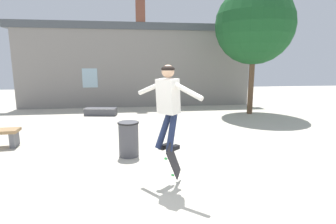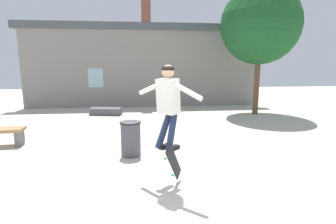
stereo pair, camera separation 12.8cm
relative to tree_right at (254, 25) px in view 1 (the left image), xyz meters
name	(u,v)px [view 1 (the left image)]	position (x,y,z in m)	size (l,w,h in m)	color
ground_plane	(157,215)	(-4.66, -7.09, -3.63)	(40.00, 40.00, 0.00)	beige
building_backdrop	(138,64)	(-4.66, 2.66, -1.53)	(11.89, 0.52, 5.05)	gray
tree_right	(254,25)	(0.00, 0.00, 0.00)	(3.15, 3.15, 5.21)	brown
skate_ledge	(101,112)	(-6.26, 0.49, -3.47)	(1.34, 0.64, 0.30)	#4C4C51
trash_bin	(129,138)	(-5.07, -4.61, -3.21)	(0.48, 0.48, 0.80)	#47474C
skater	(168,100)	(-4.38, -6.17, -2.14)	(0.97, 1.06, 1.43)	silver
skateboard_flipping	(174,162)	(-4.29, -6.24, -3.19)	(0.37, 0.56, 0.77)	black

